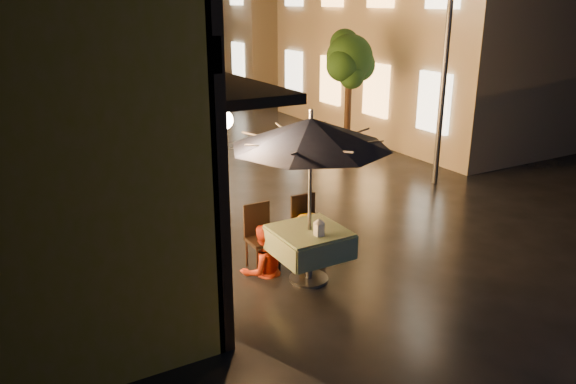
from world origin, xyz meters
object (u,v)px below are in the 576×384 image
table_lantern (319,226)px  person_orange (262,226)px  patio_umbrella (311,133)px  person_yellow (309,215)px  cafe_table (309,242)px  bicycle_0 (172,183)px  streetlamp_near (447,46)px

table_lantern → person_orange: size_ratio=0.17×
patio_umbrella → person_yellow: patio_umbrella is taller
cafe_table → bicycle_0: bicycle_0 is taller
person_yellow → bicycle_0: person_yellow is taller
table_lantern → person_orange: bearing=120.4°
table_lantern → person_orange: (-0.46, 0.78, -0.19)m
patio_umbrella → person_yellow: (0.34, 0.57, -1.41)m
streetlamp_near → bicycle_0: bearing=164.3°
streetlamp_near → person_orange: size_ratio=2.91×
cafe_table → patio_umbrella: 1.56m
table_lantern → bicycle_0: 4.32m
person_orange → person_yellow: size_ratio=0.99×
bicycle_0 → streetlamp_near: bearing=-111.2°
streetlamp_near → person_yellow: 5.29m
table_lantern → patio_umbrella: bearing=90.0°
person_orange → patio_umbrella: bearing=131.9°
patio_umbrella → person_orange: patio_umbrella is taller
patio_umbrella → person_yellow: bearing=59.3°
patio_umbrella → person_orange: 1.59m
streetlamp_near → patio_umbrella: size_ratio=1.72×
person_orange → table_lantern: bearing=121.8°
cafe_table → patio_umbrella: (0.00, 0.00, 1.56)m
cafe_table → bicycle_0: size_ratio=0.62×
streetlamp_near → person_orange: streetlamp_near is taller
person_orange → person_yellow: 0.80m
streetlamp_near → person_yellow: size_ratio=2.89×
cafe_table → table_lantern: 0.41m
streetlamp_near → patio_umbrella: streetlamp_near is taller
streetlamp_near → cafe_table: (-4.76, -2.48, -2.33)m
streetlamp_near → table_lantern: size_ratio=16.92×
person_yellow → bicycle_0: 3.59m
person_yellow → cafe_table: bearing=46.3°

